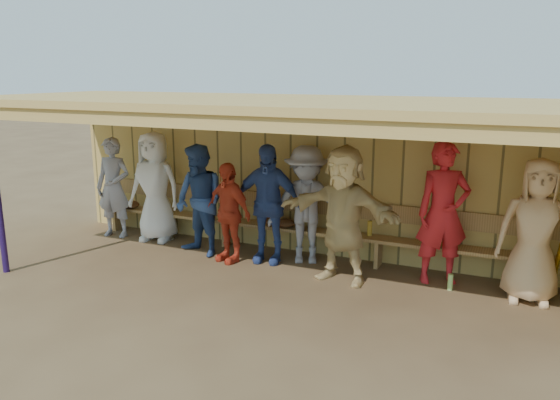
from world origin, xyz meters
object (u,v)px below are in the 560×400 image
object	(u,v)px
player_e	(306,205)
player_h	(535,231)
player_b	(155,187)
bench	(300,222)
player_d	(228,212)
player_f	(343,214)
player_g	(443,213)
player_extra	(267,204)
player_c	(200,201)
player_a	(114,188)

from	to	relation	value
player_e	player_h	distance (m)	3.13
player_b	bench	size ratio (longest dim) A/B	0.25
player_d	player_e	world-z (taller)	player_e
player_f	player_g	bearing A→B (deg)	31.60
player_b	player_g	xyz separation A→B (m)	(4.77, 0.00, 0.04)
player_f	player_g	size ratio (longest dim) A/B	0.98
player_g	bench	size ratio (longest dim) A/B	0.26
player_extra	bench	world-z (taller)	player_extra
player_c	player_e	distance (m)	1.69
player_c	player_g	bearing A→B (deg)	23.55
player_d	player_g	distance (m)	3.13
player_f	player_h	world-z (taller)	player_f
player_d	player_f	size ratio (longest dim) A/B	0.80
player_h	bench	world-z (taller)	player_h
player_d	player_f	distance (m)	1.85
player_extra	player_a	bearing A→B (deg)	171.38
player_a	player_b	distance (m)	0.81
player_c	player_extra	distance (m)	1.11
player_b	player_extra	world-z (taller)	player_b
player_c	bench	world-z (taller)	player_c
player_f	player_e	bearing A→B (deg)	154.11
player_e	player_h	world-z (taller)	player_h
bench	player_g	bearing A→B (deg)	-7.85
player_g	bench	xyz separation A→B (m)	(-2.22, 0.31, -0.45)
player_a	player_e	xyz separation A→B (m)	(3.58, 0.11, 0.02)
player_e	player_extra	world-z (taller)	player_extra
player_c	player_f	distance (m)	2.40
player_c	player_e	bearing A→B (deg)	30.31
player_g	player_h	world-z (taller)	player_g
player_c	player_g	xyz separation A→B (m)	(3.64, 0.37, 0.10)
player_d	player_c	bearing A→B (deg)	-169.54
player_g	player_extra	size ratio (longest dim) A/B	1.08
player_a	player_c	xyz separation A→B (m)	(1.93, -0.26, 0.00)
player_a	bench	xyz separation A→B (m)	(3.35, 0.42, -0.35)
player_c	player_extra	size ratio (longest dim) A/B	0.97
player_extra	player_f	bearing A→B (deg)	-19.54
player_f	player_g	distance (m)	1.35
player_b	player_extra	xyz separation A→B (m)	(2.23, -0.22, -0.03)
player_c	player_h	distance (m)	4.78
player_c	player_e	size ratio (longest dim) A/B	0.98
player_c	player_extra	world-z (taller)	player_extra
player_b	player_d	xyz separation A→B (m)	(1.68, -0.44, -0.17)
player_g	player_a	bearing A→B (deg)	156.84
player_c	player_f	xyz separation A→B (m)	(2.39, -0.15, 0.07)
player_f	player_extra	world-z (taller)	player_f
player_a	player_h	size ratio (longest dim) A/B	0.95
player_b	player_h	distance (m)	5.91
bench	player_h	bearing A→B (deg)	-8.63
player_d	player_g	bearing A→B (deg)	26.53
player_b	bench	distance (m)	2.60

